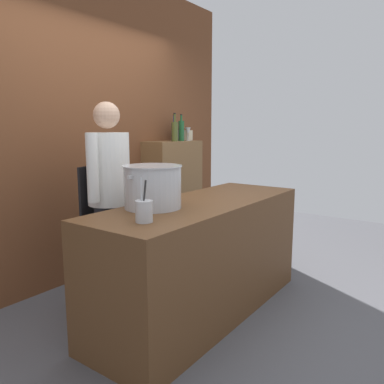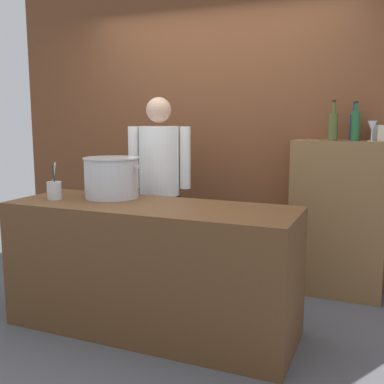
{
  "view_description": "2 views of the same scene",
  "coord_description": "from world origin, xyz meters",
  "px_view_note": "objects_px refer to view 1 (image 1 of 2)",
  "views": [
    {
      "loc": [
        -2.35,
        -1.6,
        1.45
      ],
      "look_at": [
        0.25,
        0.28,
        0.91
      ],
      "focal_mm": 35.37,
      "sensor_mm": 36.0,
      "label": 1
    },
    {
      "loc": [
        1.46,
        -2.75,
        1.48
      ],
      "look_at": [
        0.2,
        0.26,
        0.96
      ],
      "focal_mm": 43.04,
      "sensor_mm": 36.0,
      "label": 2
    }
  ],
  "objects_px": {
    "utensil_crock": "(144,211)",
    "wine_bottle_green": "(181,130)",
    "wine_glass_short": "(188,131)",
    "spice_tin_cream": "(188,135)",
    "wine_bottle_cobalt": "(174,131)",
    "stockpot_large": "(153,187)",
    "wine_bottle_olive": "(175,131)",
    "chef": "(109,189)",
    "spice_tin_silver": "(179,135)"
  },
  "relations": [
    {
      "from": "utensil_crock",
      "to": "wine_bottle_green",
      "type": "distance_m",
      "value": 2.37
    },
    {
      "from": "utensil_crock",
      "to": "wine_bottle_cobalt",
      "type": "distance_m",
      "value": 2.41
    },
    {
      "from": "wine_glass_short",
      "to": "utensil_crock",
      "type": "bearing_deg",
      "value": -149.69
    },
    {
      "from": "chef",
      "to": "wine_bottle_cobalt",
      "type": "bearing_deg",
      "value": -177.61
    },
    {
      "from": "chef",
      "to": "wine_glass_short",
      "type": "distance_m",
      "value": 1.76
    },
    {
      "from": "utensil_crock",
      "to": "wine_bottle_green",
      "type": "xyz_separation_m",
      "value": [
        1.98,
        1.23,
        0.46
      ]
    },
    {
      "from": "wine_bottle_olive",
      "to": "wine_glass_short",
      "type": "bearing_deg",
      "value": 5.69
    },
    {
      "from": "spice_tin_cream",
      "to": "stockpot_large",
      "type": "bearing_deg",
      "value": -150.2
    },
    {
      "from": "utensil_crock",
      "to": "spice_tin_cream",
      "type": "height_order",
      "value": "spice_tin_cream"
    },
    {
      "from": "stockpot_large",
      "to": "chef",
      "type": "bearing_deg",
      "value": 79.34
    },
    {
      "from": "spice_tin_silver",
      "to": "wine_bottle_olive",
      "type": "bearing_deg",
      "value": -150.17
    },
    {
      "from": "utensil_crock",
      "to": "wine_glass_short",
      "type": "relative_size",
      "value": 1.7
    },
    {
      "from": "wine_bottle_green",
      "to": "wine_bottle_olive",
      "type": "height_order",
      "value": "wine_bottle_olive"
    },
    {
      "from": "wine_glass_short",
      "to": "spice_tin_cream",
      "type": "distance_m",
      "value": 0.12
    },
    {
      "from": "wine_bottle_olive",
      "to": "spice_tin_silver",
      "type": "relative_size",
      "value": 2.54
    },
    {
      "from": "stockpot_large",
      "to": "wine_bottle_cobalt",
      "type": "relative_size",
      "value": 1.52
    },
    {
      "from": "spice_tin_silver",
      "to": "chef",
      "type": "bearing_deg",
      "value": -161.17
    },
    {
      "from": "wine_bottle_cobalt",
      "to": "spice_tin_cream",
      "type": "height_order",
      "value": "wine_bottle_cobalt"
    },
    {
      "from": "chef",
      "to": "spice_tin_silver",
      "type": "relative_size",
      "value": 13.23
    },
    {
      "from": "wine_bottle_cobalt",
      "to": "spice_tin_silver",
      "type": "height_order",
      "value": "wine_bottle_cobalt"
    },
    {
      "from": "chef",
      "to": "spice_tin_silver",
      "type": "height_order",
      "value": "chef"
    },
    {
      "from": "stockpot_large",
      "to": "wine_glass_short",
      "type": "height_order",
      "value": "wine_glass_short"
    },
    {
      "from": "wine_bottle_green",
      "to": "spice_tin_silver",
      "type": "relative_size",
      "value": 2.47
    },
    {
      "from": "spice_tin_cream",
      "to": "wine_bottle_green",
      "type": "bearing_deg",
      "value": -164.58
    },
    {
      "from": "wine_bottle_cobalt",
      "to": "chef",
      "type": "bearing_deg",
      "value": -161.06
    },
    {
      "from": "chef",
      "to": "utensil_crock",
      "type": "relative_size",
      "value": 6.13
    },
    {
      "from": "chef",
      "to": "stockpot_large",
      "type": "bearing_deg",
      "value": 62.78
    },
    {
      "from": "spice_tin_silver",
      "to": "spice_tin_cream",
      "type": "distance_m",
      "value": 0.11
    },
    {
      "from": "utensil_crock",
      "to": "wine_bottle_green",
      "type": "height_order",
      "value": "wine_bottle_green"
    },
    {
      "from": "wine_bottle_olive",
      "to": "spice_tin_cream",
      "type": "height_order",
      "value": "wine_bottle_olive"
    },
    {
      "from": "utensil_crock",
      "to": "wine_glass_short",
      "type": "distance_m",
      "value": 2.47
    },
    {
      "from": "wine_bottle_cobalt",
      "to": "spice_tin_cream",
      "type": "distance_m",
      "value": 0.23
    },
    {
      "from": "wine_bottle_olive",
      "to": "wine_bottle_cobalt",
      "type": "height_order",
      "value": "wine_bottle_olive"
    },
    {
      "from": "chef",
      "to": "utensil_crock",
      "type": "xyz_separation_m",
      "value": [
        -0.45,
        -0.81,
        0.0
      ]
    },
    {
      "from": "wine_bottle_green",
      "to": "spice_tin_silver",
      "type": "xyz_separation_m",
      "value": [
        0.16,
        0.15,
        -0.06
      ]
    },
    {
      "from": "wine_glass_short",
      "to": "stockpot_large",
      "type": "bearing_deg",
      "value": -150.52
    },
    {
      "from": "spice_tin_cream",
      "to": "wine_bottle_cobalt",
      "type": "bearing_deg",
      "value": 170.22
    },
    {
      "from": "stockpot_large",
      "to": "wine_bottle_cobalt",
      "type": "height_order",
      "value": "wine_bottle_cobalt"
    },
    {
      "from": "spice_tin_cream",
      "to": "spice_tin_silver",
      "type": "bearing_deg",
      "value": 119.29
    },
    {
      "from": "wine_bottle_green",
      "to": "wine_glass_short",
      "type": "relative_size",
      "value": 1.95
    },
    {
      "from": "chef",
      "to": "wine_bottle_olive",
      "type": "height_order",
      "value": "chef"
    },
    {
      "from": "wine_bottle_olive",
      "to": "spice_tin_silver",
      "type": "distance_m",
      "value": 0.37
    },
    {
      "from": "wine_bottle_green",
      "to": "wine_bottle_cobalt",
      "type": "distance_m",
      "value": 0.1
    },
    {
      "from": "wine_bottle_olive",
      "to": "chef",
      "type": "bearing_deg",
      "value": -164.03
    },
    {
      "from": "stockpot_large",
      "to": "wine_bottle_green",
      "type": "xyz_separation_m",
      "value": [
        1.63,
        1.0,
        0.38
      ]
    },
    {
      "from": "utensil_crock",
      "to": "stockpot_large",
      "type": "bearing_deg",
      "value": 34.38
    },
    {
      "from": "wine_bottle_olive",
      "to": "wine_bottle_cobalt",
      "type": "distance_m",
      "value": 0.2
    },
    {
      "from": "utensil_crock",
      "to": "chef",
      "type": "bearing_deg",
      "value": 60.95
    },
    {
      "from": "wine_glass_short",
      "to": "spice_tin_cream",
      "type": "xyz_separation_m",
      "value": [
        0.08,
        0.06,
        -0.05
      ]
    },
    {
      "from": "utensil_crock",
      "to": "spice_tin_cream",
      "type": "distance_m",
      "value": 2.57
    }
  ]
}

